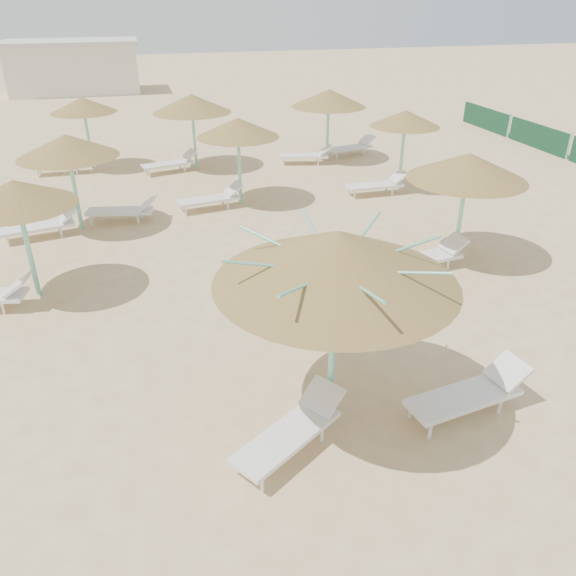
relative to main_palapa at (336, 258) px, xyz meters
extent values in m
plane|color=#DBBC85|center=(0.37, -0.02, -2.77)|extent=(120.00, 120.00, 0.00)
cylinder|color=#79D3B9|center=(0.00, 0.00, -1.44)|extent=(0.11, 0.11, 2.66)
cone|color=olive|center=(0.00, 0.00, 0.01)|extent=(3.55, 3.55, 0.80)
cylinder|color=#79D3B9|center=(0.00, 0.00, -0.26)|extent=(0.20, 0.20, 0.12)
cylinder|color=#79D3B9|center=(0.82, 0.00, -0.03)|extent=(1.60, 0.04, 0.40)
cylinder|color=#79D3B9|center=(0.58, 0.58, -0.03)|extent=(1.16, 1.16, 0.40)
cylinder|color=#79D3B9|center=(0.00, 0.82, -0.03)|extent=(0.04, 1.60, 0.40)
cylinder|color=#79D3B9|center=(-0.58, 0.58, -0.03)|extent=(1.16, 1.16, 0.40)
cylinder|color=#79D3B9|center=(-0.82, 0.00, -0.03)|extent=(1.60, 0.04, 0.40)
cylinder|color=#79D3B9|center=(-0.58, -0.58, -0.03)|extent=(1.16, 1.16, 0.40)
cylinder|color=#79D3B9|center=(0.00, -0.82, -0.03)|extent=(0.04, 1.60, 0.40)
cylinder|color=#79D3B9|center=(0.58, -0.58, -0.03)|extent=(1.16, 1.16, 0.40)
torus|color=red|center=(0.00, -0.10, -1.16)|extent=(0.62, 0.15, 0.62)
cylinder|color=white|center=(-1.43, -1.31, -2.63)|extent=(0.06, 0.06, 0.27)
cylinder|color=white|center=(-1.70, -0.91, -2.63)|extent=(0.06, 0.06, 0.27)
cylinder|color=white|center=(-0.34, -0.60, -2.63)|extent=(0.06, 0.06, 0.27)
cylinder|color=white|center=(-0.60, -0.19, -2.63)|extent=(0.06, 0.06, 0.27)
cube|color=white|center=(-0.92, -0.69, -2.46)|extent=(1.87, 1.51, 0.08)
cube|color=white|center=(-0.22, -0.24, -2.23)|extent=(0.71, 0.74, 0.35)
cylinder|color=white|center=(1.28, -0.97, -2.63)|extent=(0.06, 0.06, 0.28)
cylinder|color=white|center=(1.20, -0.47, -2.63)|extent=(0.06, 0.06, 0.28)
cylinder|color=white|center=(2.64, -0.76, -2.63)|extent=(0.06, 0.06, 0.28)
cylinder|color=white|center=(2.56, -0.26, -2.63)|extent=(0.06, 0.06, 0.28)
cube|color=white|center=(2.05, -0.59, -2.44)|extent=(2.01, 0.92, 0.08)
cube|color=white|center=(2.90, -0.46, -2.20)|extent=(0.58, 0.68, 0.37)
cylinder|color=#79D3B9|center=(-5.02, 5.55, -1.62)|extent=(0.11, 0.11, 2.30)
cone|color=olive|center=(-5.02, 5.55, -0.39)|extent=(2.44, 2.44, 0.55)
cylinder|color=#79D3B9|center=(-5.02, 5.55, -0.62)|extent=(0.20, 0.20, 0.12)
cylinder|color=white|center=(-5.63, 4.80, -2.63)|extent=(0.06, 0.06, 0.28)
cylinder|color=white|center=(-5.53, 5.29, -2.63)|extent=(0.06, 0.06, 0.28)
cube|color=white|center=(-5.29, 4.98, -2.21)|extent=(0.59, 0.68, 0.36)
cylinder|color=#79D3B9|center=(-4.26, 9.45, -1.62)|extent=(0.11, 0.11, 2.30)
cone|color=olive|center=(-4.26, 9.45, -0.38)|extent=(2.69, 2.69, 0.61)
cylinder|color=#79D3B9|center=(-4.26, 9.45, -0.62)|extent=(0.20, 0.20, 0.12)
cylinder|color=white|center=(-6.10, 8.64, -2.63)|extent=(0.06, 0.06, 0.28)
cylinder|color=white|center=(-6.20, 9.13, -2.63)|extent=(0.06, 0.06, 0.28)
cylinder|color=white|center=(-4.77, 8.92, -2.63)|extent=(0.06, 0.06, 0.28)
cylinder|color=white|center=(-4.88, 9.41, -2.63)|extent=(0.06, 0.06, 0.28)
cube|color=white|center=(-5.36, 9.05, -2.45)|extent=(1.99, 1.00, 0.08)
cube|color=white|center=(-4.53, 9.22, -2.21)|extent=(0.60, 0.69, 0.36)
cylinder|color=white|center=(-4.00, 9.67, -2.63)|extent=(0.06, 0.06, 0.28)
cylinder|color=white|center=(-3.90, 10.16, -2.63)|extent=(0.06, 0.06, 0.28)
cylinder|color=white|center=(-2.68, 9.39, -2.63)|extent=(0.06, 0.06, 0.28)
cylinder|color=white|center=(-2.57, 9.88, -2.63)|extent=(0.06, 0.06, 0.28)
cube|color=white|center=(-3.16, 9.75, -2.45)|extent=(1.99, 1.00, 0.08)
cube|color=white|center=(-2.33, 9.57, -2.21)|extent=(0.60, 0.69, 0.36)
cylinder|color=#79D3B9|center=(-4.13, 15.77, -1.62)|extent=(0.11, 0.11, 2.30)
cone|color=olive|center=(-4.13, 15.77, -0.39)|extent=(2.39, 2.39, 0.54)
cylinder|color=#79D3B9|center=(-4.13, 15.77, -0.62)|extent=(0.20, 0.20, 0.12)
cylinder|color=white|center=(-6.03, 15.12, -2.63)|extent=(0.06, 0.06, 0.28)
cylinder|color=white|center=(-6.03, 15.62, -2.63)|extent=(0.06, 0.06, 0.28)
cylinder|color=white|center=(-4.68, 15.12, -2.63)|extent=(0.06, 0.06, 0.28)
cylinder|color=white|center=(-4.68, 15.62, -2.63)|extent=(0.06, 0.06, 0.28)
cube|color=white|center=(-5.23, 15.37, -2.45)|extent=(1.90, 0.63, 0.08)
cube|color=white|center=(-4.38, 15.37, -2.21)|extent=(0.49, 0.60, 0.36)
cylinder|color=#79D3B9|center=(0.60, 10.47, -1.62)|extent=(0.11, 0.11, 2.30)
cone|color=olive|center=(0.60, 10.47, -0.38)|extent=(2.55, 2.55, 0.57)
cylinder|color=#79D3B9|center=(0.60, 10.47, -0.62)|extent=(0.20, 0.20, 0.12)
cylinder|color=white|center=(-1.25, 9.70, -2.63)|extent=(0.06, 0.06, 0.28)
cylinder|color=white|center=(-1.33, 10.19, -2.63)|extent=(0.06, 0.06, 0.28)
cylinder|color=white|center=(0.09, 9.91, -2.63)|extent=(0.06, 0.06, 0.28)
cylinder|color=white|center=(0.01, 10.41, -2.63)|extent=(0.06, 0.06, 0.28)
cube|color=white|center=(-0.50, 10.07, -2.45)|extent=(1.97, 0.91, 0.08)
cube|color=white|center=(0.34, 10.21, -2.21)|extent=(0.57, 0.67, 0.36)
cylinder|color=#79D3B9|center=(-0.27, 14.91, -1.62)|extent=(0.11, 0.11, 2.30)
cone|color=olive|center=(-0.27, 14.91, -0.37)|extent=(2.91, 2.91, 0.65)
cylinder|color=#79D3B9|center=(-0.27, 14.91, -0.62)|extent=(0.20, 0.20, 0.12)
cylinder|color=white|center=(-2.08, 14.07, -2.63)|extent=(0.06, 0.06, 0.28)
cylinder|color=white|center=(-2.20, 14.56, -2.63)|extent=(0.06, 0.06, 0.28)
cylinder|color=white|center=(-0.77, 14.40, -2.63)|extent=(0.06, 0.06, 0.28)
cylinder|color=white|center=(-0.90, 14.89, -2.63)|extent=(0.06, 0.06, 0.28)
cube|color=white|center=(-1.37, 14.51, -2.45)|extent=(1.99, 1.06, 0.08)
cube|color=white|center=(-0.54, 14.72, -2.21)|extent=(0.62, 0.70, 0.36)
cylinder|color=#79D3B9|center=(5.04, 4.77, -1.62)|extent=(0.11, 0.11, 2.30)
cone|color=olive|center=(5.04, 4.77, -0.37)|extent=(2.85, 2.85, 0.64)
cylinder|color=#79D3B9|center=(5.04, 4.77, -0.62)|extent=(0.20, 0.20, 0.12)
cylinder|color=white|center=(3.18, 4.02, -2.63)|extent=(0.06, 0.06, 0.28)
cylinder|color=white|center=(3.11, 4.51, -2.63)|extent=(0.06, 0.06, 0.28)
cylinder|color=white|center=(4.51, 4.19, -2.63)|extent=(0.06, 0.06, 0.28)
cylinder|color=white|center=(4.45, 4.68, -2.63)|extent=(0.06, 0.06, 0.28)
cube|color=white|center=(3.94, 4.37, -2.45)|extent=(1.96, 0.86, 0.08)
cube|color=white|center=(4.78, 4.47, -2.21)|extent=(0.56, 0.66, 0.36)
cylinder|color=#79D3B9|center=(6.17, 10.41, -1.62)|extent=(0.11, 0.11, 2.30)
cone|color=olive|center=(6.17, 10.41, -0.39)|extent=(2.29, 2.29, 0.52)
cylinder|color=#79D3B9|center=(6.17, 10.41, -0.62)|extent=(0.20, 0.20, 0.12)
cylinder|color=white|center=(4.27, 9.76, -2.63)|extent=(0.06, 0.06, 0.28)
cylinder|color=white|center=(4.27, 10.26, -2.63)|extent=(0.06, 0.06, 0.28)
cylinder|color=white|center=(5.62, 9.76, -2.63)|extent=(0.06, 0.06, 0.28)
cylinder|color=white|center=(5.62, 10.26, -2.63)|extent=(0.06, 0.06, 0.28)
cube|color=white|center=(5.07, 10.01, -2.45)|extent=(1.90, 0.63, 0.08)
cube|color=white|center=(5.92, 10.02, -2.21)|extent=(0.49, 0.60, 0.36)
cylinder|color=#79D3B9|center=(4.99, 14.68, -1.62)|extent=(0.11, 0.11, 2.30)
cone|color=olive|center=(4.99, 14.68, -0.37)|extent=(2.90, 2.90, 0.65)
cylinder|color=#79D3B9|center=(4.99, 14.68, -0.62)|extent=(0.20, 0.20, 0.12)
cylinder|color=white|center=(3.06, 14.23, -2.63)|extent=(0.06, 0.06, 0.28)
cylinder|color=white|center=(3.18, 14.72, -2.63)|extent=(0.06, 0.06, 0.28)
cylinder|color=white|center=(4.37, 13.91, -2.63)|extent=(0.06, 0.06, 0.28)
cylinder|color=white|center=(4.49, 14.40, -2.63)|extent=(0.06, 0.06, 0.28)
cube|color=white|center=(3.89, 14.28, -2.45)|extent=(1.99, 1.06, 0.08)
cube|color=white|center=(4.72, 14.08, -2.21)|extent=(0.61, 0.70, 0.36)
cylinder|color=white|center=(5.38, 14.55, -2.63)|extent=(0.06, 0.06, 0.28)
cylinder|color=white|center=(5.26, 15.04, -2.63)|extent=(0.06, 0.06, 0.28)
cylinder|color=white|center=(6.69, 14.87, -2.63)|extent=(0.06, 0.06, 0.28)
cylinder|color=white|center=(6.57, 15.36, -2.63)|extent=(0.06, 0.06, 0.28)
cube|color=white|center=(6.09, 14.98, -2.45)|extent=(1.99, 1.06, 0.08)
cube|color=white|center=(6.92, 15.19, -2.21)|extent=(0.61, 0.70, 0.36)
cube|color=silver|center=(-5.63, 34.98, -1.27)|extent=(8.00, 4.00, 3.00)
cube|color=beige|center=(-5.63, 34.98, 0.36)|extent=(8.40, 4.40, 0.25)
cube|color=#1A4F36|center=(14.37, 13.98, -2.27)|extent=(0.08, 3.80, 1.00)
cylinder|color=#79D3B9|center=(14.37, 12.08, -2.22)|extent=(0.08, 0.08, 1.10)
cube|color=#1A4F36|center=(14.37, 17.98, -2.27)|extent=(0.08, 3.80, 1.00)
cylinder|color=#79D3B9|center=(14.37, 16.08, -2.22)|extent=(0.08, 0.08, 1.10)
camera|label=1|loc=(-2.56, -6.69, 3.31)|focal=35.00mm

